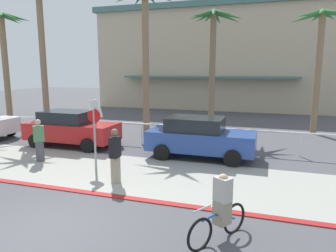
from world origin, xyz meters
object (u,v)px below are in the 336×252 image
at_px(palm_tree_0, 3,40).
at_px(palm_tree_1, 40,22).
at_px(car_blue_2, 200,137).
at_px(cyclist_blue_0, 221,209).
at_px(pedestrian_0, 115,158).
at_px(stop_sign_bike_lane, 94,124).
at_px(palm_tree_4, 320,41).
at_px(palm_tree_2, 145,26).
at_px(pedestrian_1, 39,142).
at_px(car_red_1, 71,128).
at_px(palm_tree_3, 214,37).

xyz_separation_m(palm_tree_0, palm_tree_1, (2.69, 0.17, 0.94)).
distance_m(car_blue_2, cyclist_blue_0, 6.44).
xyz_separation_m(cyclist_blue_0, pedestrian_0, (-3.75, 2.41, 0.14)).
xyz_separation_m(stop_sign_bike_lane, palm_tree_4, (8.44, 9.58, 3.49)).
distance_m(palm_tree_2, pedestrian_1, 8.24).
bearing_deg(pedestrian_0, car_red_1, 138.64).
relative_size(palm_tree_0, palm_tree_1, 0.83).
relative_size(palm_tree_2, pedestrian_1, 4.58).
distance_m(cyclist_blue_0, pedestrian_1, 8.54).
bearing_deg(cyclist_blue_0, palm_tree_1, 142.04).
xyz_separation_m(palm_tree_3, car_red_1, (-5.63, -6.33, -4.65)).
relative_size(palm_tree_2, car_blue_2, 1.78).
relative_size(palm_tree_1, palm_tree_2, 1.08).
xyz_separation_m(car_red_1, car_blue_2, (6.30, -0.08, 0.00)).
relative_size(palm_tree_2, car_red_1, 1.78).
bearing_deg(car_red_1, palm_tree_1, 141.31).
height_order(palm_tree_3, car_blue_2, palm_tree_3).
xyz_separation_m(stop_sign_bike_lane, palm_tree_1, (-6.91, 5.89, 4.67)).
relative_size(car_red_1, pedestrian_0, 2.47).
bearing_deg(palm_tree_1, car_red_1, -38.69).
relative_size(palm_tree_4, car_blue_2, 1.56).
bearing_deg(stop_sign_bike_lane, pedestrian_1, 178.39).
relative_size(palm_tree_2, cyclist_blue_0, 4.96).
height_order(stop_sign_bike_lane, palm_tree_2, palm_tree_2).
xyz_separation_m(palm_tree_0, palm_tree_4, (18.04, 3.86, -0.25)).
relative_size(pedestrian_0, pedestrian_1, 1.04).
xyz_separation_m(palm_tree_1, car_red_1, (3.96, -3.17, -5.48)).
bearing_deg(palm_tree_4, car_red_1, -148.97).
distance_m(stop_sign_bike_lane, pedestrian_0, 2.00).
bearing_deg(palm_tree_2, car_blue_2, -42.96).
bearing_deg(pedestrian_0, pedestrian_1, 163.23).
bearing_deg(car_red_1, pedestrian_0, -41.36).
distance_m(palm_tree_0, car_blue_2, 14.07).
bearing_deg(palm_tree_3, palm_tree_4, 5.21).
relative_size(car_blue_2, pedestrian_1, 2.57).
distance_m(palm_tree_1, palm_tree_3, 10.13).
bearing_deg(palm_tree_4, palm_tree_2, -159.13).
height_order(palm_tree_0, palm_tree_2, palm_tree_2).
xyz_separation_m(palm_tree_3, car_blue_2, (0.67, -6.41, -4.65)).
bearing_deg(car_red_1, car_blue_2, -0.75).
bearing_deg(pedestrian_0, palm_tree_1, 139.88).
distance_m(palm_tree_1, pedestrian_1, 9.15).
relative_size(cyclist_blue_0, pedestrian_0, 0.88).
bearing_deg(palm_tree_1, car_blue_2, -17.59).
xyz_separation_m(car_blue_2, pedestrian_1, (-5.91, -2.57, -0.08)).
bearing_deg(pedestrian_1, car_blue_2, 23.45).
bearing_deg(palm_tree_2, car_red_1, -125.78).
distance_m(palm_tree_4, cyclist_blue_0, 14.24).
distance_m(palm_tree_1, palm_tree_4, 15.83).
xyz_separation_m(palm_tree_2, car_blue_2, (3.81, -3.55, -5.03)).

